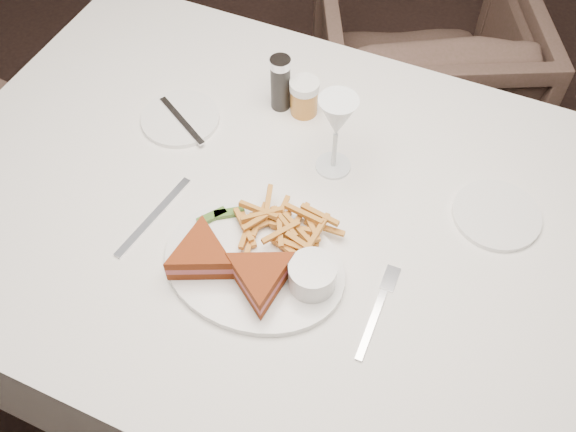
# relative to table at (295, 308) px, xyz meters

# --- Properties ---
(ground) EXTENTS (5.00, 5.00, 0.00)m
(ground) POSITION_rel_table_xyz_m (-0.04, -0.06, -0.38)
(ground) COLOR black
(ground) RESTS_ON ground
(table) EXTENTS (1.48, 1.04, 0.75)m
(table) POSITION_rel_table_xyz_m (0.00, 0.00, 0.00)
(table) COLOR silver
(table) RESTS_ON ground
(chair_far) EXTENTS (0.82, 0.79, 0.65)m
(chair_far) POSITION_rel_table_xyz_m (0.07, 0.98, -0.05)
(chair_far) COLOR #4F3930
(chair_far) RESTS_ON ground
(table_setting) EXTENTS (0.81, 0.62, 0.18)m
(table_setting) POSITION_rel_table_xyz_m (-0.02, -0.04, 0.41)
(table_setting) COLOR white
(table_setting) RESTS_ON table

